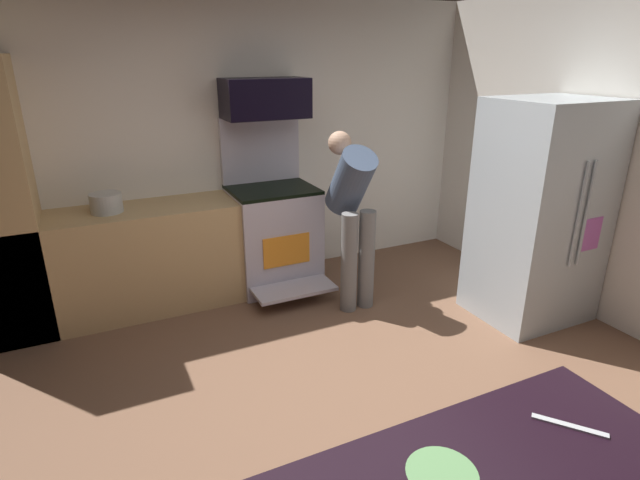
# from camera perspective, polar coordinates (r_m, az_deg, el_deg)

# --- Properties ---
(ground_plane) EXTENTS (5.20, 4.80, 0.02)m
(ground_plane) POSITION_cam_1_polar(r_m,az_deg,el_deg) (3.33, 2.69, -19.04)
(ground_plane) COLOR brown
(wall_back) EXTENTS (5.20, 0.12, 2.60)m
(wall_back) POSITION_cam_1_polar(r_m,az_deg,el_deg) (4.82, -10.45, 10.53)
(wall_back) COLOR silver
(wall_back) RESTS_ON ground
(lower_cabinet_run) EXTENTS (2.40, 0.60, 0.90)m
(lower_cabinet_run) POSITION_cam_1_polar(r_m,az_deg,el_deg) (4.55, -19.47, -2.07)
(lower_cabinet_run) COLOR tan
(lower_cabinet_run) RESTS_ON ground
(oven_range) EXTENTS (0.76, 0.97, 1.56)m
(oven_range) POSITION_cam_1_polar(r_m,az_deg,el_deg) (4.76, -5.32, 0.85)
(oven_range) COLOR silver
(oven_range) RESTS_ON ground
(microwave) EXTENTS (0.74, 0.38, 0.34)m
(microwave) POSITION_cam_1_polar(r_m,az_deg,el_deg) (4.59, -6.25, 15.68)
(microwave) COLOR black
(microwave) RESTS_ON oven_range
(refrigerator) EXTENTS (0.88, 0.76, 1.79)m
(refrigerator) POSITION_cam_1_polar(r_m,az_deg,el_deg) (4.43, 23.61, 2.86)
(refrigerator) COLOR #B1BEC6
(refrigerator) RESTS_ON ground
(person_cook) EXTENTS (0.31, 0.59, 1.49)m
(person_cook) POSITION_cam_1_polar(r_m,az_deg,el_deg) (4.24, 3.69, 3.63)
(person_cook) COLOR slate
(person_cook) RESTS_ON ground
(knife_chef) EXTENTS (0.17, 0.20, 0.01)m
(knife_chef) POSITION_cam_1_polar(r_m,az_deg,el_deg) (2.03, 26.43, -18.35)
(knife_chef) COLOR #B7BABF
(knife_chef) RESTS_ON counter_island
(stock_pot) EXTENTS (0.25, 0.25, 0.16)m
(stock_pot) POSITION_cam_1_polar(r_m,az_deg,el_deg) (4.38, -23.08, 3.90)
(stock_pot) COLOR #B7B9B5
(stock_pot) RESTS_ON lower_cabinet_run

